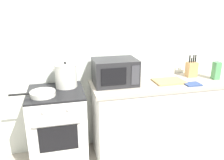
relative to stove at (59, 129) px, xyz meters
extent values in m
cube|color=silver|center=(0.65, 0.37, 0.79)|extent=(4.40, 0.10, 2.50)
cube|color=white|center=(1.25, 0.02, -0.02)|extent=(1.64, 0.56, 0.88)
cube|color=#ADA393|center=(1.25, 0.02, 0.44)|extent=(1.70, 0.60, 0.04)
cube|color=white|center=(0.00, 0.00, -0.01)|extent=(0.60, 0.60, 0.90)
cube|color=black|center=(0.00, 0.00, 0.45)|extent=(0.60, 0.60, 0.02)
cube|color=black|center=(0.00, -0.30, 0.06)|extent=(0.39, 0.01, 0.28)
cylinder|color=silver|center=(0.00, -0.33, 0.24)|extent=(0.48, 0.02, 0.02)
cylinder|color=silver|center=(-0.12, -0.31, 0.38)|extent=(0.04, 0.02, 0.04)
cylinder|color=silver|center=(0.12, -0.31, 0.38)|extent=(0.04, 0.02, 0.04)
cylinder|color=beige|center=(0.13, 0.13, 0.59)|extent=(0.24, 0.24, 0.25)
cylinder|color=beige|center=(0.13, 0.13, 0.72)|extent=(0.25, 0.25, 0.01)
sphere|color=black|center=(0.13, 0.13, 0.74)|extent=(0.03, 0.03, 0.03)
cylinder|color=beige|center=(-0.01, 0.13, 0.68)|extent=(0.05, 0.01, 0.01)
cylinder|color=beige|center=(0.27, 0.13, 0.68)|extent=(0.05, 0.01, 0.01)
cylinder|color=beige|center=(-0.12, -0.10, 0.48)|extent=(0.26, 0.26, 0.05)
cylinder|color=black|center=(-0.35, -0.10, 0.49)|extent=(0.20, 0.02, 0.02)
cube|color=#232326|center=(0.68, 0.08, 0.61)|extent=(0.50, 0.36, 0.30)
cube|color=black|center=(0.62, -0.10, 0.61)|extent=(0.28, 0.01, 0.19)
cube|color=#38383D|center=(0.87, -0.10, 0.61)|extent=(0.09, 0.01, 0.22)
cube|color=tan|center=(1.34, 0.00, 0.47)|extent=(0.36, 0.26, 0.02)
cube|color=tan|center=(1.72, 0.14, 0.55)|extent=(0.13, 0.10, 0.19)
cylinder|color=black|center=(1.68, 0.14, 0.70)|extent=(0.02, 0.02, 0.09)
cylinder|color=black|center=(1.71, 0.14, 0.68)|extent=(0.02, 0.02, 0.06)
cylinder|color=black|center=(1.73, 0.14, 0.70)|extent=(0.02, 0.02, 0.09)
cylinder|color=black|center=(1.76, 0.14, 0.70)|extent=(0.02, 0.02, 0.09)
cube|color=#4C9356|center=(1.96, -0.03, 0.57)|extent=(0.08, 0.08, 0.22)
cube|color=#33477A|center=(1.56, -0.16, 0.47)|extent=(0.18, 0.14, 0.02)
camera|label=1|loc=(0.06, -2.37, 1.34)|focal=36.45mm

